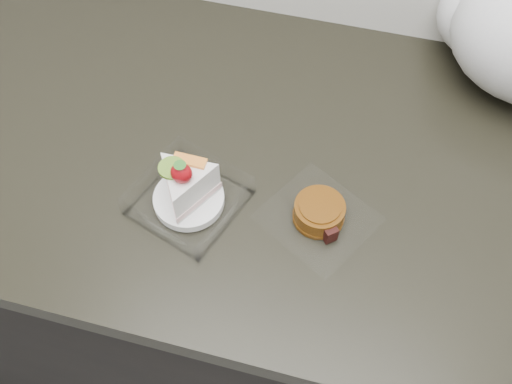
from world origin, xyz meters
The scene contains 3 objects.
counter centered at (0.00, 1.69, 0.45)m, with size 2.04×0.64×0.90m.
cake_tray centered at (-0.13, 1.57, 0.93)m, with size 0.17×0.17×0.11m.
mooncake_wrap centered at (0.05, 1.59, 0.91)m, with size 0.19×0.19×0.03m.
Camera 1 is at (0.07, 1.18, 1.59)m, focal length 40.00 mm.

